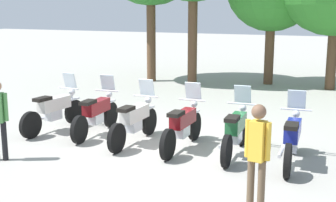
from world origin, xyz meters
TOP-DOWN VIEW (x-y plane):
  - ground_plane at (0.00, 0.00)m, footprint 80.00×80.00m
  - motorcycle_0 at (-2.88, 0.14)m, footprint 0.63×2.19m
  - motorcycle_1 at (-1.74, 0.22)m, footprint 0.62×2.19m
  - motorcycle_2 at (-0.58, -0.05)m, footprint 0.62×2.19m
  - motorcycle_3 at (0.58, -0.05)m, footprint 0.62×2.19m
  - motorcycle_4 at (1.73, -0.02)m, footprint 0.62×2.19m
  - motorcycle_5 at (2.88, -0.15)m, footprint 0.62×2.19m
  - person_1 at (2.69, -2.54)m, footprint 0.41×0.25m

SIDE VIEW (x-z plane):
  - ground_plane at x=0.00m, z-range 0.00..0.00m
  - motorcycle_0 at x=-2.88m, z-range -0.17..1.20m
  - motorcycle_1 at x=-1.74m, z-range -0.17..1.20m
  - motorcycle_2 at x=-0.58m, z-range -0.17..1.20m
  - motorcycle_3 at x=0.58m, z-range -0.17..1.20m
  - motorcycle_4 at x=1.73m, z-range -0.17..1.20m
  - motorcycle_5 at x=2.88m, z-range -0.17..1.20m
  - person_1 at x=2.69m, z-range 0.13..1.78m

